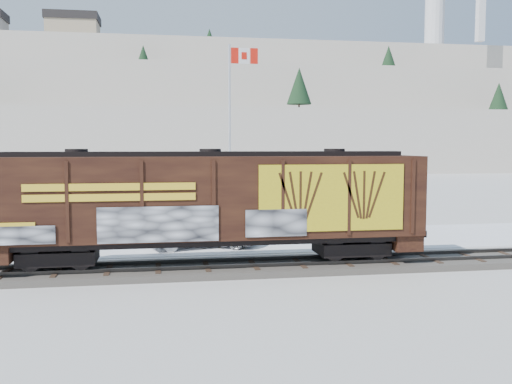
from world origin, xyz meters
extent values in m
plane|color=white|center=(0.00, 0.00, 0.00)|extent=(500.00, 500.00, 0.00)
cube|color=#59544C|center=(0.00, 0.00, 0.14)|extent=(50.00, 3.40, 0.28)
cube|color=#33302D|center=(0.00, -0.72, 0.35)|extent=(50.00, 0.10, 0.15)
cube|color=#33302D|center=(0.00, 0.72, 0.35)|extent=(50.00, 0.10, 0.15)
cube|color=white|center=(0.00, 7.50, 0.01)|extent=(40.00, 8.00, 0.03)
cube|color=white|center=(0.00, 95.00, 6.00)|extent=(360.00, 40.00, 12.00)
cube|color=white|center=(0.00, 125.00, 12.00)|extent=(360.00, 40.00, 24.00)
cube|color=white|center=(0.00, 160.00, 17.50)|extent=(360.00, 50.00, 35.00)
cone|color=black|center=(22.00, 90.00, 17.31)|extent=(5.04, 5.04, 7.38)
cone|color=black|center=(70.00, 96.00, 16.43)|extent=(4.20, 4.20, 6.15)
cone|color=black|center=(-10.00, 128.00, 28.13)|extent=(3.92, 3.92, 5.74)
cone|color=black|center=(55.00, 124.00, 28.72)|extent=(4.48, 4.48, 6.56)
cone|color=black|center=(10.00, 162.00, 39.43)|extent=(4.20, 4.20, 6.15)
cube|color=tan|center=(-32.00, 162.00, 39.00)|extent=(15.00, 12.00, 8.00)
cube|color=black|center=(-32.00, 162.00, 44.20)|extent=(15.75, 12.60, 2.40)
cube|color=black|center=(-9.95, 0.00, 0.88)|extent=(3.00, 2.00, 0.90)
cube|color=black|center=(2.36, 0.00, 0.88)|extent=(3.00, 2.00, 0.90)
cylinder|color=black|center=(-10.90, -0.78, 0.88)|extent=(0.90, 0.12, 0.90)
cube|color=black|center=(-3.80, 0.00, 1.41)|extent=(17.89, 2.40, 0.25)
cube|color=#381C0F|center=(-3.80, 0.00, 3.21)|extent=(17.89, 3.00, 3.35)
cube|color=black|center=(-3.80, 0.00, 4.98)|extent=(16.46, 0.90, 0.20)
cube|color=gold|center=(1.03, -1.54, 3.21)|extent=(6.08, 0.03, 2.72)
cube|color=gold|center=(-7.74, -1.54, 3.56)|extent=(6.44, 0.02, 0.70)
cube|color=silver|center=(-5.95, -1.55, 2.28)|extent=(4.65, 0.03, 1.40)
cylinder|color=silver|center=(-1.43, 12.93, 0.10)|extent=(0.90, 0.90, 0.20)
cylinder|color=silver|center=(-1.43, 12.93, 5.88)|extent=(0.14, 0.14, 11.75)
cube|color=red|center=(-1.08, 12.93, 11.05)|extent=(0.50, 0.07, 1.00)
cube|color=white|center=(-0.48, 12.93, 11.05)|extent=(0.70, 0.09, 1.00)
cube|color=red|center=(0.17, 12.93, 11.05)|extent=(0.50, 0.07, 1.00)
imported|color=#B1B4B9|center=(-3.27, 6.10, 0.89)|extent=(5.42, 3.86, 1.71)
imported|color=silver|center=(-4.20, 5.65, 0.84)|extent=(5.17, 3.04, 1.61)
imported|color=#202228|center=(5.30, 6.23, 0.75)|extent=(5.36, 3.32, 1.45)
camera|label=1|loc=(-5.82, -23.76, 5.35)|focal=40.00mm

